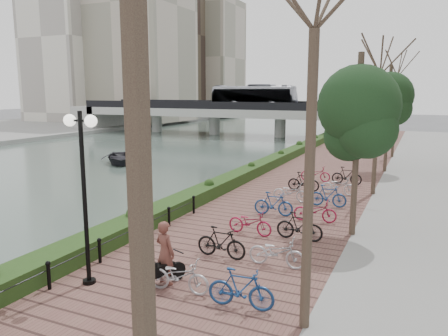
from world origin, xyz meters
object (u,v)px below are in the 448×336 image
Objects in this scene: pedestrian at (165,252)px; boat at (121,157)px; lamppost at (82,161)px; motorcycle at (161,271)px.

pedestrian is 0.38× the size of boat.
pedestrian is (1.91, 0.86, -2.51)m from lamppost.
pedestrian is 23.91m from boat.
pedestrian reaches higher than boat.
motorcycle reaches higher than boat.
pedestrian is at bearing -86.27° from boat.
boat is (-13.61, 19.03, -3.39)m from lamppost.
lamppost is at bearing -139.25° from motorcycle.
motorcycle is at bearing 99.82° from pedestrian.
motorcycle is at bearing 19.26° from lamppost.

